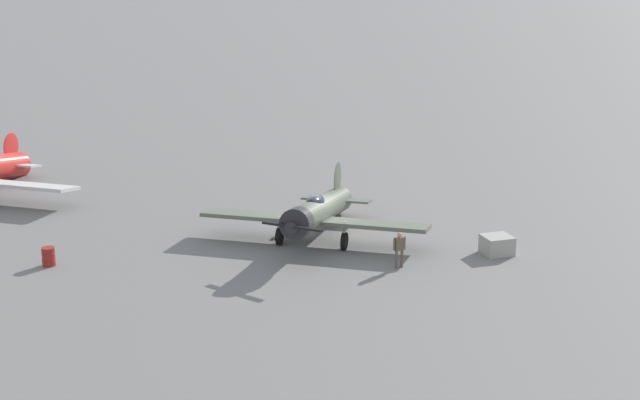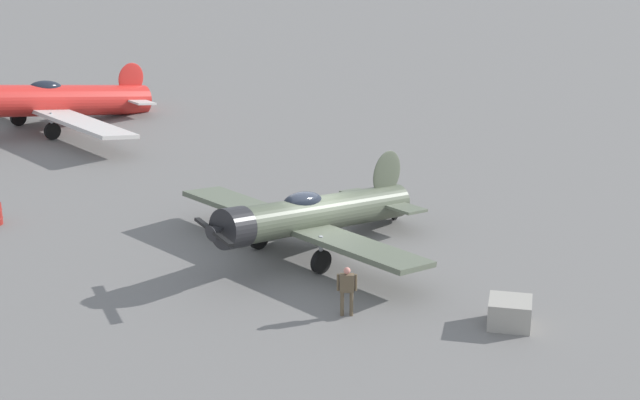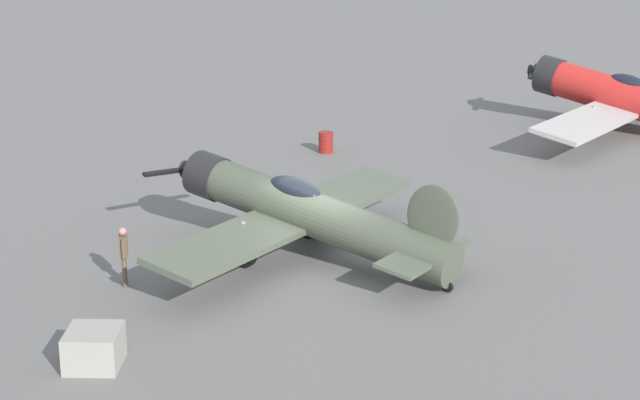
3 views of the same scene
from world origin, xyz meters
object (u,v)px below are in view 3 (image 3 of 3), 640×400
object	(u,v)px
airplane_foreground	(306,213)
equipment_crate	(94,348)
ground_crew_mechanic	(123,250)
airplane_mid_apron	(636,102)
fuel_drum	(326,142)

from	to	relation	value
airplane_foreground	equipment_crate	bearing A→B (deg)	90.73
airplane_foreground	equipment_crate	world-z (taller)	airplane_foreground
ground_crew_mechanic	airplane_foreground	bearing A→B (deg)	14.27
airplane_mid_apron	equipment_crate	distance (m)	28.47
equipment_crate	fuel_drum	xyz separation A→B (m)	(-13.66, 13.98, -0.01)
ground_crew_mechanic	fuel_drum	distance (m)	15.01
fuel_drum	ground_crew_mechanic	bearing A→B (deg)	-51.20
airplane_foreground	airplane_mid_apron	size ratio (longest dim) A/B	0.77
airplane_foreground	fuel_drum	bearing A→B (deg)	-58.66
equipment_crate	fuel_drum	distance (m)	19.54
airplane_foreground	ground_crew_mechanic	bearing A→B (deg)	57.35
airplane_foreground	fuel_drum	xyz separation A→B (m)	(-10.05, 6.60, -0.94)
airplane_foreground	ground_crew_mechanic	world-z (taller)	airplane_foreground
ground_crew_mechanic	airplane_mid_apron	bearing A→B (deg)	34.58
ground_crew_mechanic	equipment_crate	bearing A→B (deg)	-96.63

